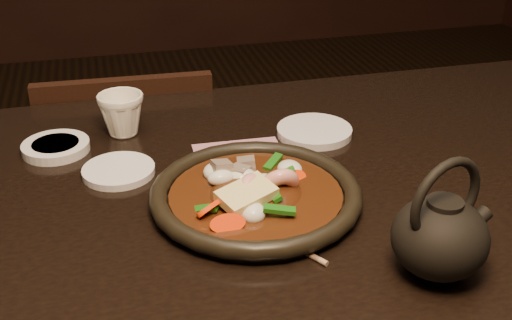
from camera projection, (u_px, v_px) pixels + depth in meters
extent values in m
cube|color=black|center=(270.00, 215.00, 0.92)|extent=(1.60, 0.90, 0.04)
cylinder|color=black|center=(510.00, 224.00, 1.57)|extent=(0.06, 0.06, 0.71)
cube|color=black|center=(136.00, 209.00, 1.59)|extent=(0.39, 0.39, 0.04)
cylinder|color=black|center=(192.00, 235.00, 1.84)|extent=(0.03, 0.03, 0.36)
cylinder|color=black|center=(207.00, 302.00, 1.58)|extent=(0.03, 0.03, 0.36)
cylinder|color=black|center=(85.00, 247.00, 1.78)|extent=(0.03, 0.03, 0.36)
cylinder|color=black|center=(83.00, 320.00, 1.52)|extent=(0.03, 0.03, 0.36)
cube|color=black|center=(131.00, 166.00, 1.34)|extent=(0.35, 0.04, 0.39)
cylinder|color=black|center=(256.00, 201.00, 0.90)|extent=(0.27, 0.27, 0.01)
torus|color=black|center=(256.00, 193.00, 0.90)|extent=(0.30, 0.30, 0.03)
cylinder|color=#361909|center=(256.00, 196.00, 0.90)|extent=(0.24, 0.24, 0.01)
ellipsoid|color=#361909|center=(256.00, 196.00, 0.90)|extent=(0.14, 0.13, 0.04)
torus|color=#F8AF9D|center=(279.00, 185.00, 0.90)|extent=(0.06, 0.05, 0.06)
torus|color=#F8AF9D|center=(258.00, 197.00, 0.87)|extent=(0.08, 0.08, 0.06)
cube|color=gray|center=(255.00, 196.00, 0.87)|extent=(0.03, 0.04, 0.03)
cube|color=gray|center=(247.00, 166.00, 0.96)|extent=(0.03, 0.03, 0.03)
cube|color=gray|center=(260.00, 185.00, 0.90)|extent=(0.04, 0.04, 0.03)
cube|color=gray|center=(239.00, 174.00, 0.93)|extent=(0.04, 0.04, 0.03)
cube|color=gray|center=(221.00, 169.00, 0.93)|extent=(0.03, 0.03, 0.03)
cylinder|color=#F33307|center=(293.00, 180.00, 0.92)|extent=(0.06, 0.06, 0.04)
cylinder|color=#F33307|center=(210.00, 208.00, 0.84)|extent=(0.06, 0.06, 0.04)
cylinder|color=#F33307|center=(260.00, 191.00, 0.88)|extent=(0.05, 0.05, 0.03)
cylinder|color=#F33307|center=(282.00, 179.00, 0.93)|extent=(0.05, 0.05, 0.04)
cylinder|color=#F33307|center=(227.00, 224.00, 0.82)|extent=(0.05, 0.03, 0.04)
cube|color=#1B6012|center=(274.00, 192.00, 0.87)|extent=(0.01, 0.04, 0.01)
cube|color=#1B6012|center=(204.00, 209.00, 0.85)|extent=(0.04, 0.03, 0.02)
cube|color=#1B6012|center=(256.00, 190.00, 0.90)|extent=(0.02, 0.04, 0.02)
cube|color=#1B6012|center=(273.00, 162.00, 0.97)|extent=(0.04, 0.04, 0.01)
cube|color=#1B6012|center=(279.00, 210.00, 0.83)|extent=(0.04, 0.02, 0.01)
cube|color=#1B6012|center=(284.00, 180.00, 0.91)|extent=(0.03, 0.04, 0.03)
cube|color=#1B6012|center=(281.00, 176.00, 0.92)|extent=(0.04, 0.02, 0.03)
ellipsoid|color=silver|center=(253.00, 213.00, 0.84)|extent=(0.03, 0.04, 0.03)
ellipsoid|color=silver|center=(290.00, 169.00, 0.95)|extent=(0.04, 0.04, 0.02)
ellipsoid|color=silver|center=(215.00, 172.00, 0.94)|extent=(0.04, 0.04, 0.03)
ellipsoid|color=silver|center=(263.00, 184.00, 0.91)|extent=(0.04, 0.04, 0.02)
ellipsoid|color=silver|center=(243.00, 179.00, 0.92)|extent=(0.04, 0.03, 0.03)
ellipsoid|color=silver|center=(221.00, 178.00, 0.91)|extent=(0.04, 0.02, 0.02)
cube|color=#F5E792|center=(246.00, 194.00, 0.85)|extent=(0.09, 0.07, 0.03)
cylinder|color=silver|center=(56.00, 147.00, 1.05)|extent=(0.11, 0.11, 0.02)
cylinder|color=silver|center=(119.00, 171.00, 0.98)|extent=(0.11, 0.11, 0.01)
cylinder|color=silver|center=(314.00, 131.00, 1.10)|extent=(0.13, 0.13, 0.01)
imported|color=white|center=(122.00, 113.00, 1.09)|extent=(0.10, 0.09, 0.08)
cylinder|color=#A3805D|center=(256.00, 226.00, 0.85)|extent=(0.13, 0.21, 0.01)
cylinder|color=#A3805D|center=(249.00, 222.00, 0.86)|extent=(0.13, 0.21, 0.01)
cube|color=#AB697A|center=(242.00, 161.00, 1.02)|extent=(0.15, 0.15, 0.00)
ellipsoid|color=black|center=(440.00, 238.00, 0.74)|extent=(0.11, 0.11, 0.10)
cylinder|color=black|center=(445.00, 207.00, 0.72)|extent=(0.04, 0.04, 0.02)
cylinder|color=black|center=(473.00, 223.00, 0.77)|extent=(0.05, 0.03, 0.04)
torus|color=black|center=(446.00, 200.00, 0.72)|extent=(0.10, 0.04, 0.11)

